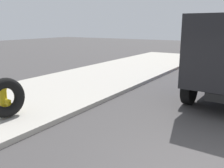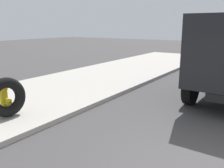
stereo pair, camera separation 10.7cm
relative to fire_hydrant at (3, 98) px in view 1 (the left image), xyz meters
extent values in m
cylinder|color=yellow|center=(0.00, 0.01, -0.13)|extent=(0.23, 0.23, 0.70)
sphere|color=yellow|center=(0.00, 0.01, 0.29)|extent=(0.26, 0.26, 0.26)
cylinder|color=yellow|center=(0.00, -0.20, -0.04)|extent=(0.10, 0.18, 0.10)
cylinder|color=yellow|center=(0.00, -0.20, -0.13)|extent=(0.12, 0.18, 0.12)
torus|color=black|center=(-0.11, -0.29, 0.09)|extent=(1.16, 0.54, 1.14)
cylinder|color=black|center=(4.36, -4.12, -0.08)|extent=(1.11, 0.34, 1.10)
cylinder|color=black|center=(8.96, -4.29, -0.08)|extent=(1.11, 0.34, 1.10)
cylinder|color=black|center=(13.75, -3.70, -0.08)|extent=(1.10, 0.32, 1.10)
camera|label=1|loc=(-4.10, -6.32, 2.05)|focal=39.91mm
camera|label=2|loc=(-4.05, -6.41, 2.05)|focal=39.91mm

